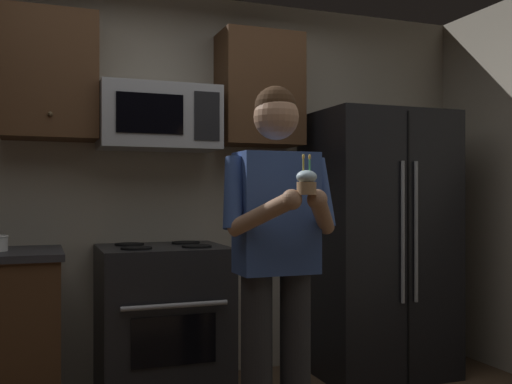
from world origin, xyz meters
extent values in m
cube|color=#B7AD99|center=(0.00, 1.75, 1.30)|extent=(4.40, 0.10, 2.60)
cube|color=black|center=(-0.15, 1.36, 0.46)|extent=(0.76, 0.66, 0.92)
cube|color=black|center=(-0.15, 1.02, 0.42)|extent=(0.48, 0.01, 0.28)
cylinder|color=#99999E|center=(-0.15, 1.00, 0.62)|extent=(0.60, 0.03, 0.03)
cylinder|color=black|center=(-0.33, 1.22, 0.93)|extent=(0.18, 0.18, 0.01)
cylinder|color=black|center=(0.03, 1.22, 0.93)|extent=(0.18, 0.18, 0.01)
cylinder|color=black|center=(-0.33, 1.50, 0.93)|extent=(0.18, 0.18, 0.01)
cylinder|color=black|center=(0.03, 1.50, 0.93)|extent=(0.18, 0.18, 0.01)
cube|color=#9EA0A5|center=(-0.15, 1.48, 1.72)|extent=(0.74, 0.40, 0.40)
cube|color=black|center=(-0.24, 1.28, 1.72)|extent=(0.40, 0.01, 0.24)
cube|color=black|center=(0.11, 1.28, 1.72)|extent=(0.16, 0.01, 0.30)
cube|color=black|center=(1.35, 1.32, 0.90)|extent=(0.90, 0.72, 1.80)
cylinder|color=gray|center=(1.30, 0.94, 1.00)|extent=(0.02, 0.02, 0.90)
cylinder|color=gray|center=(1.40, 0.94, 1.00)|extent=(0.02, 0.02, 0.90)
cube|color=black|center=(1.35, 0.95, 0.90)|extent=(0.01, 0.01, 1.74)
cube|color=#4C301C|center=(-0.80, 1.53, 1.95)|extent=(0.55, 0.34, 0.76)
sphere|color=brown|center=(-0.80, 1.35, 1.70)|extent=(0.03, 0.03, 0.03)
cube|color=#4C301C|center=(0.55, 1.53, 1.95)|extent=(0.55, 0.34, 0.76)
sphere|color=brown|center=(0.55, 1.35, 1.70)|extent=(0.03, 0.03, 0.03)
cylinder|color=#262628|center=(0.11, 0.39, 0.43)|extent=(0.15, 0.15, 0.86)
cylinder|color=#262628|center=(0.31, 0.39, 0.43)|extent=(0.15, 0.15, 0.86)
cube|color=#334C8C|center=(0.21, 0.39, 1.15)|extent=(0.38, 0.22, 0.58)
sphere|color=#A37556|center=(0.21, 0.39, 1.61)|extent=(0.22, 0.22, 0.22)
sphere|color=#382314|center=(0.21, 0.40, 1.66)|extent=(0.20, 0.20, 0.20)
cylinder|color=#334C8C|center=(-0.02, 0.36, 1.25)|extent=(0.15, 0.18, 0.35)
cylinder|color=#A37556|center=(0.06, 0.20, 1.15)|extent=(0.26, 0.33, 0.21)
sphere|color=#A37556|center=(0.15, 0.07, 1.22)|extent=(0.09, 0.09, 0.09)
cylinder|color=#334C8C|center=(0.43, 0.36, 1.25)|extent=(0.15, 0.18, 0.35)
cylinder|color=#A37556|center=(0.36, 0.20, 1.15)|extent=(0.26, 0.33, 0.21)
sphere|color=#A37556|center=(0.27, 0.07, 1.22)|extent=(0.09, 0.09, 0.09)
cylinder|color=#A87F56|center=(0.21, 0.05, 1.26)|extent=(0.08, 0.08, 0.06)
ellipsoid|color=silver|center=(0.21, 0.05, 1.31)|extent=(0.09, 0.09, 0.06)
cylinder|color=#4CBF66|center=(0.22, 0.05, 1.36)|extent=(0.01, 0.01, 0.06)
ellipsoid|color=#FFD159|center=(0.22, 0.05, 1.40)|extent=(0.01, 0.01, 0.02)
cylinder|color=#F2D84C|center=(0.19, 0.05, 1.36)|extent=(0.01, 0.01, 0.06)
ellipsoid|color=#FFD159|center=(0.19, 0.05, 1.40)|extent=(0.01, 0.01, 0.02)
camera|label=1|loc=(-0.87, -2.22, 1.24)|focal=41.37mm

